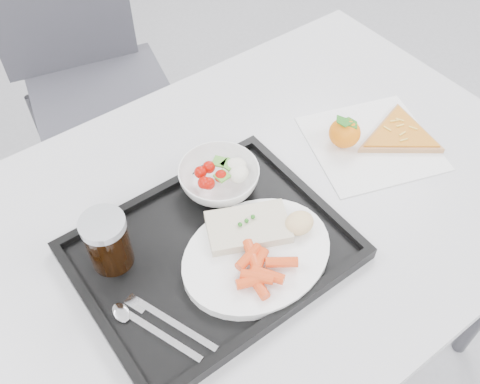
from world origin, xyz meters
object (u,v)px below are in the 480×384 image
table (253,226)px  tray (212,252)px  dinner_plate (257,255)px  tangerine (345,133)px  cola_glass (108,241)px  chair (86,64)px  pizza_slice (400,135)px  salad_bowl (219,178)px

table → tray: 0.16m
dinner_plate → tangerine: (0.32, 0.12, 0.01)m
dinner_plate → cola_glass: size_ratio=2.50×
table → chair: 0.89m
pizza_slice → dinner_plate: bearing=-171.4°
tray → pizza_slice: tray is taller
dinner_plate → tray: bearing=131.2°
table → cola_glass: 0.31m
cola_glass → tangerine: size_ratio=1.30×
cola_glass → pizza_slice: (0.63, -0.08, -0.06)m
table → tray: size_ratio=2.67×
cola_glass → table: bearing=-8.0°
table → pizza_slice: size_ratio=4.91×
chair → cola_glass: size_ratio=8.61×
chair → cola_glass: 0.94m
dinner_plate → pizza_slice: dinner_plate is taller
salad_bowl → table: bearing=-63.6°
tangerine → dinner_plate: bearing=-159.2°
chair → tray: bearing=-99.7°
chair → salad_bowl: chair is taller
chair → tangerine: chair is taller
chair → pizza_slice: size_ratio=3.80×
table → tangerine: 0.27m
chair → tray: (-0.16, -0.93, 0.22)m
chair → tray: size_ratio=2.07×
tangerine → salad_bowl: bearing=169.8°
table → tangerine: bearing=3.8°
chair → tray: chair is taller
chair → tangerine: bearing=-76.0°
chair → cola_glass: chair is taller
table → chair: (0.03, 0.88, -0.15)m
dinner_plate → pizza_slice: (0.43, 0.07, -0.01)m
tray → dinner_plate: dinner_plate is taller
tray → tangerine: tangerine is taller
tray → salad_bowl: (0.09, 0.11, 0.03)m
tray → cola_glass: size_ratio=4.17×
table → cola_glass: cola_glass is taller
table → salad_bowl: salad_bowl is taller
tray → salad_bowl: 0.15m
tangerine → pizza_slice: 0.13m
table → tray: (-0.13, -0.05, 0.08)m
salad_bowl → pizza_slice: (0.39, -0.11, -0.03)m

